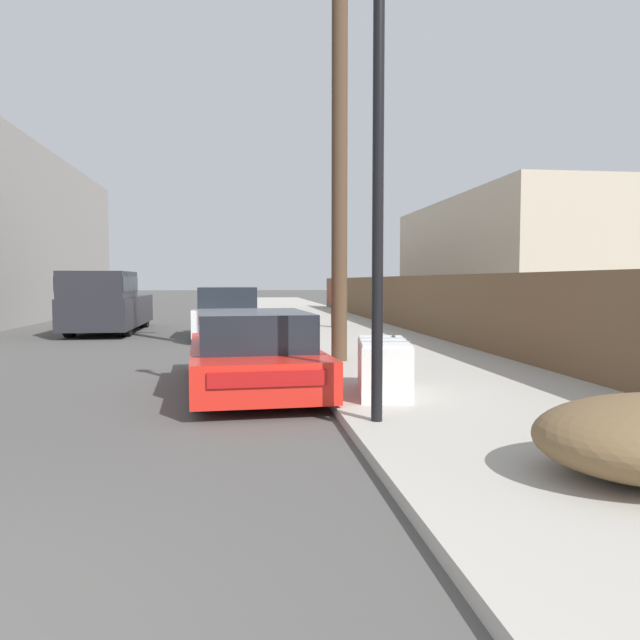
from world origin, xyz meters
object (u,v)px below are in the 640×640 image
at_px(discarded_fridge, 383,367).
at_px(pedestrian, 335,301).
at_px(pickup_truck, 106,303).
at_px(parked_sports_car_red, 252,353).
at_px(utility_pole, 340,100).
at_px(car_parked_mid, 228,314).
at_px(street_lamp, 378,144).

bearing_deg(discarded_fridge, pedestrian, 93.40).
bearing_deg(pickup_truck, parked_sports_car_red, 111.25).
height_order(pickup_truck, pedestrian, pickup_truck).
height_order(parked_sports_car_red, pedestrian, pedestrian).
bearing_deg(pedestrian, utility_pole, -98.34).
bearing_deg(pickup_truck, discarded_fridge, 116.17).
bearing_deg(parked_sports_car_red, utility_pole, 49.71).
xyz_separation_m(parked_sports_car_red, pedestrian, (2.93, 10.78, 0.42)).
distance_m(discarded_fridge, parked_sports_car_red, 2.11).
relative_size(car_parked_mid, pedestrian, 2.46).
height_order(pickup_truck, street_lamp, street_lamp).
xyz_separation_m(pickup_truck, utility_pole, (5.94, -8.44, 4.00)).
distance_m(car_parked_mid, pedestrian, 4.10).
bearing_deg(street_lamp, car_parked_mid, 98.88).
xyz_separation_m(street_lamp, pedestrian, (1.66, 13.58, -2.08)).
relative_size(discarded_fridge, car_parked_mid, 0.40).
xyz_separation_m(discarded_fridge, car_parked_mid, (-2.21, 9.78, 0.20)).
relative_size(discarded_fridge, parked_sports_car_red, 0.35).
xyz_separation_m(discarded_fridge, parked_sports_car_red, (-1.72, 1.22, 0.07)).
height_order(discarded_fridge, car_parked_mid, car_parked_mid).
relative_size(car_parked_mid, street_lamp, 0.80).
distance_m(pickup_truck, street_lamp, 14.74).
bearing_deg(street_lamp, parked_sports_car_red, 114.54).
bearing_deg(discarded_fridge, parked_sports_car_red, 153.80).
bearing_deg(pedestrian, car_parked_mid, -147.04).
distance_m(discarded_fridge, car_parked_mid, 10.03).
height_order(discarded_fridge, pedestrian, pedestrian).
height_order(street_lamp, pedestrian, street_lamp).
bearing_deg(discarded_fridge, street_lamp, -96.46).
distance_m(parked_sports_car_red, utility_pole, 5.23).
relative_size(discarded_fridge, street_lamp, 0.32).
xyz_separation_m(parked_sports_car_red, street_lamp, (1.28, -2.79, 2.50)).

